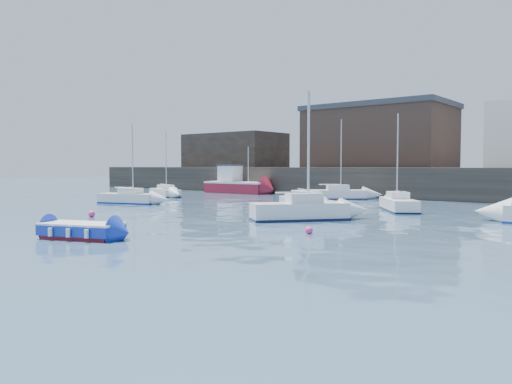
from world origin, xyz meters
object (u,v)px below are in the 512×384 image
Objects in this scene: buoy_mid at (309,234)px; blue_dinghy at (81,230)px; sailboat_c at (300,210)px; sailboat_a at (128,198)px; sailboat_h at (335,194)px; sailboat_f at (398,204)px; sailboat_e at (165,192)px; buoy_near at (92,217)px; sailboat_b at (305,204)px; buoy_far at (283,213)px; fishing_boat at (236,184)px.

blue_dinghy is at bearing -132.90° from buoy_mid.
sailboat_a is at bearing 174.55° from sailboat_c.
sailboat_h reaches higher than sailboat_c.
sailboat_f is at bearing -39.96° from sailboat_h.
sailboat_a is (-15.20, 13.93, 0.09)m from blue_dinghy.
sailboat_e reaches higher than buoy_near.
blue_dinghy is at bearing -104.00° from sailboat_f.
sailboat_b reaches higher than sailboat_e.
buoy_mid is 10.66m from buoy_far.
sailboat_b is 22.75× the size of buoy_mid.
buoy_mid is at bearing -63.11° from sailboat_h.
fishing_boat is 28.92m from buoy_near.
sailboat_f is (25.70, -0.84, 0.05)m from sailboat_e.
buoy_near is (-3.40, -24.16, -0.49)m from sailboat_h.
blue_dinghy reaches higher than buoy_far.
sailboat_e is 16.33× the size of buoy_near.
sailboat_a is at bearing -159.64° from sailboat_f.
sailboat_a is 0.81× the size of sailboat_b.
buoy_mid is (22.14, -6.46, -0.47)m from sailboat_a.
buoy_near is 0.91× the size of buoy_far.
buoy_far is at bearing -41.90° from fishing_boat.
sailboat_f is 19.07× the size of buoy_mid.
sailboat_h reaches higher than buoy_mid.
sailboat_h is at bearing 81.99° from buoy_near.
sailboat_e is 31.10m from buoy_mid.
sailboat_e reaches higher than fishing_boat.
fishing_boat reaches higher than buoy_mid.
buoy_mid is (11.28, -22.24, -0.49)m from sailboat_h.
fishing_boat is at bearing 170.40° from sailboat_h.
sailboat_b reaches higher than sailboat_c.
sailboat_a reaches higher than blue_dinghy.
sailboat_b is 13.90m from sailboat_h.
fishing_boat reaches higher than blue_dinghy.
sailboat_h is at bearing 106.06° from buoy_far.
sailboat_c reaches higher than sailboat_a.
sailboat_h is (-4.34, 29.71, 0.11)m from blue_dinghy.
sailboat_e is at bearing 151.28° from buoy_mid.
sailboat_h is 24.41m from buoy_near.
sailboat_c is at bearing -102.38° from sailboat_f.
blue_dinghy is at bearing -47.80° from sailboat_e.
sailboat_f is 0.91× the size of sailboat_h.
buoy_far is (20.11, -7.04, -0.44)m from sailboat_e.
blue_dinghy is 37.35m from fishing_boat.
sailboat_f is 15.21× the size of buoy_far.
sailboat_h is at bearing 24.55° from sailboat_e.
sailboat_f reaches higher than fishing_boat.
buoy_far is (-5.59, -6.20, -0.48)m from sailboat_f.
sailboat_b reaches higher than fishing_boat.
sailboat_e is (-23.64, 10.25, -0.13)m from sailboat_c.
blue_dinghy is 0.52× the size of sailboat_h.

